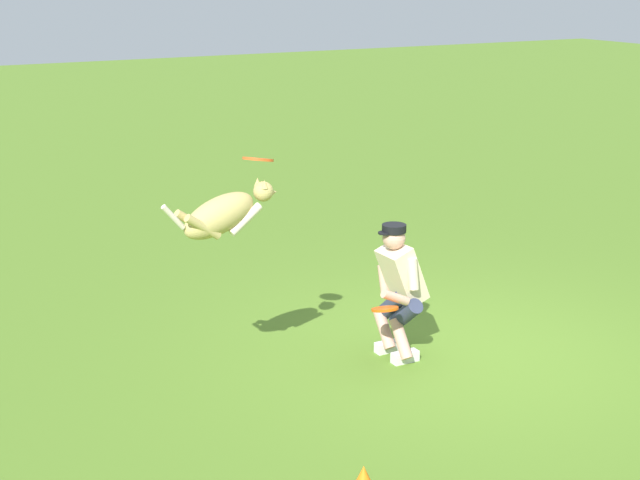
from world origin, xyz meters
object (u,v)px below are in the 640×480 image
Objects in this scene: person at (398,286)px; frisbee_flying at (258,159)px; dog at (224,214)px; frisbee_held at (385,309)px.

person is 1.86m from frisbee_flying.
frisbee_flying reaches higher than dog.
dog is at bearing 8.60° from frisbee_flying.
person is 0.40m from frisbee_held.
person is at bearing 174.76° from frisbee_flying.
frisbee_held is (0.30, 0.24, -0.09)m from person.
dog is at bearing -12.92° from frisbee_held.
frisbee_flying is at bearing -6.18° from person.
frisbee_flying reaches higher than frisbee_held.
frisbee_held is (-1.38, 0.32, -0.97)m from dog.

